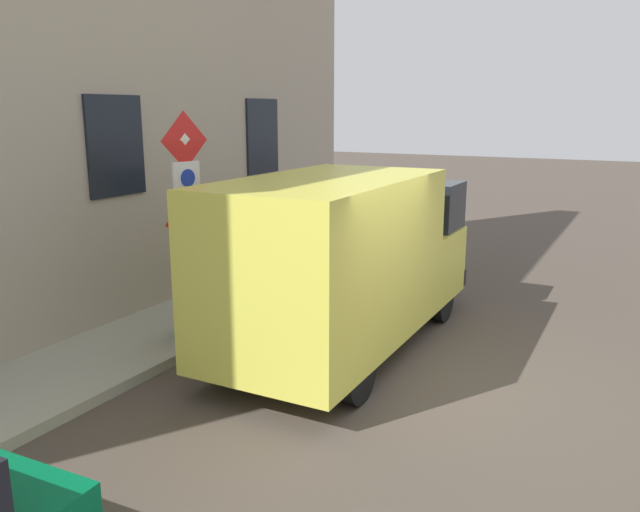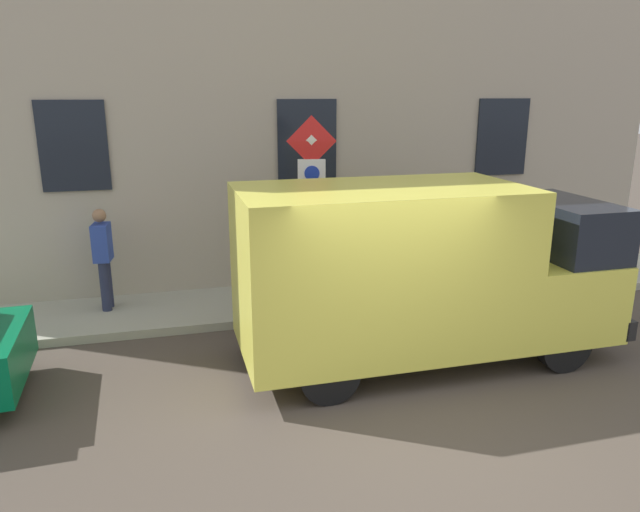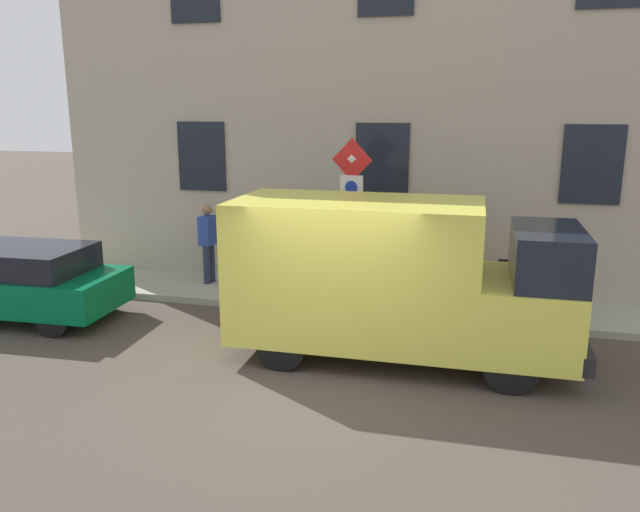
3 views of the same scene
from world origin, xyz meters
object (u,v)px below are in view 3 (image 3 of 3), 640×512
object	(u,v)px
delivery_van	(394,276)
litter_bin	(359,283)
sign_post_stacked	(352,205)
bicycle_red	(534,286)
parked_hatchback	(17,280)
pedestrian	(208,241)
bicycle_orange	(488,283)

from	to	relation	value
delivery_van	litter_bin	size ratio (longest dim) A/B	5.94
sign_post_stacked	bicycle_red	distance (m)	3.91
delivery_van	parked_hatchback	xyz separation A→B (m)	(0.15, 7.10, -0.60)
sign_post_stacked	litter_bin	xyz separation A→B (m)	(0.15, -0.13, -1.54)
parked_hatchback	litter_bin	xyz separation A→B (m)	(1.90, -6.14, -0.14)
litter_bin	sign_post_stacked	bearing A→B (deg)	138.76
bicycle_red	pedestrian	size ratio (longest dim) A/B	0.99
sign_post_stacked	parked_hatchback	bearing A→B (deg)	106.23
pedestrian	parked_hatchback	bearing A→B (deg)	51.76
parked_hatchback	bicycle_red	size ratio (longest dim) A/B	2.38
bicycle_orange	litter_bin	xyz separation A→B (m)	(-0.90, 2.42, 0.08)
parked_hatchback	bicycle_red	xyz separation A→B (m)	(2.80, -9.41, -0.22)
sign_post_stacked	pedestrian	size ratio (longest dim) A/B	1.79
sign_post_stacked	parked_hatchback	xyz separation A→B (m)	(-1.75, 6.02, -1.39)
sign_post_stacked	bicycle_orange	size ratio (longest dim) A/B	1.80
delivery_van	pedestrian	size ratio (longest dim) A/B	3.11
sign_post_stacked	parked_hatchback	distance (m)	6.42
sign_post_stacked	bicycle_orange	distance (m)	3.20
parked_hatchback	litter_bin	size ratio (longest dim) A/B	4.52
delivery_van	bicycle_red	distance (m)	3.84
parked_hatchback	litter_bin	world-z (taller)	parked_hatchback
bicycle_orange	pedestrian	bearing A→B (deg)	-2.19
delivery_van	bicycle_orange	distance (m)	3.40
delivery_van	bicycle_red	xyz separation A→B (m)	(2.95, -2.32, -0.82)
sign_post_stacked	bicycle_red	xyz separation A→B (m)	(1.05, -3.40, -1.62)
bicycle_red	delivery_van	bearing A→B (deg)	51.86
bicycle_red	pedestrian	xyz separation A→B (m)	(-0.11, 6.74, 0.56)
delivery_van	pedestrian	distance (m)	5.26
bicycle_orange	litter_bin	bearing A→B (deg)	17.18
bicycle_orange	litter_bin	world-z (taller)	litter_bin
bicycle_orange	pedestrian	xyz separation A→B (m)	(-0.11, 5.89, 0.56)
bicycle_red	litter_bin	world-z (taller)	litter_bin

